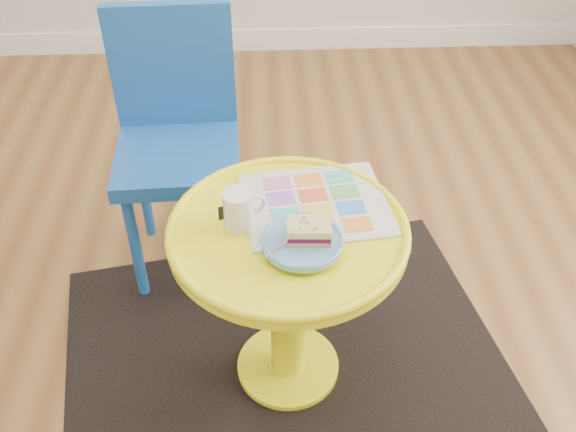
{
  "coord_description": "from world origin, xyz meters",
  "views": [
    {
      "loc": [
        0.22,
        -1.33,
        1.6
      ],
      "look_at": [
        0.28,
        -0.15,
        0.6
      ],
      "focal_mm": 40.0,
      "sensor_mm": 36.0,
      "label": 1
    }
  ],
  "objects_px": {
    "chair": "(177,130)",
    "mug": "(239,208)",
    "plate": "(303,242)",
    "side_table": "(288,274)",
    "newspaper": "(316,204)"
  },
  "relations": [
    {
      "from": "newspaper",
      "to": "mug",
      "type": "relative_size",
      "value": 3.39
    },
    {
      "from": "newspaper",
      "to": "plate",
      "type": "height_order",
      "value": "plate"
    },
    {
      "from": "chair",
      "to": "side_table",
      "type": "bearing_deg",
      "value": -62.39
    },
    {
      "from": "newspaper",
      "to": "plate",
      "type": "xyz_separation_m",
      "value": [
        -0.04,
        -0.16,
        0.02
      ]
    },
    {
      "from": "newspaper",
      "to": "plate",
      "type": "bearing_deg",
      "value": -112.42
    },
    {
      "from": "plate",
      "to": "side_table",
      "type": "bearing_deg",
      "value": 113.05
    },
    {
      "from": "chair",
      "to": "mug",
      "type": "xyz_separation_m",
      "value": [
        0.21,
        -0.54,
        0.12
      ]
    },
    {
      "from": "side_table",
      "to": "mug",
      "type": "height_order",
      "value": "mug"
    },
    {
      "from": "side_table",
      "to": "chair",
      "type": "bearing_deg",
      "value": 120.26
    },
    {
      "from": "chair",
      "to": "plate",
      "type": "distance_m",
      "value": 0.73
    },
    {
      "from": "chair",
      "to": "plate",
      "type": "relative_size",
      "value": 4.5
    },
    {
      "from": "side_table",
      "to": "newspaper",
      "type": "distance_m",
      "value": 0.2
    },
    {
      "from": "newspaper",
      "to": "mug",
      "type": "xyz_separation_m",
      "value": [
        -0.19,
        -0.07,
        0.05
      ]
    },
    {
      "from": "side_table",
      "to": "plate",
      "type": "bearing_deg",
      "value": -66.95
    },
    {
      "from": "plate",
      "to": "newspaper",
      "type": "bearing_deg",
      "value": 74.73
    }
  ]
}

